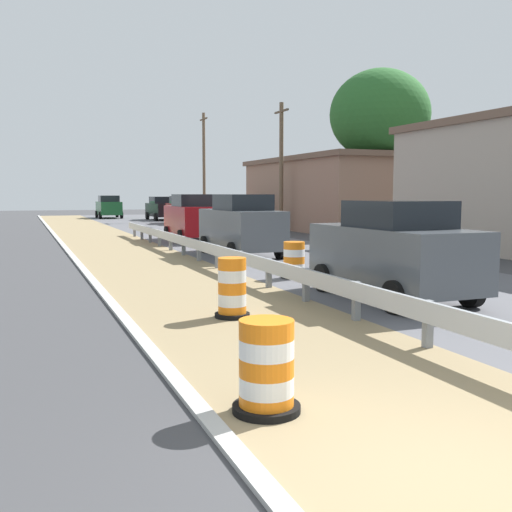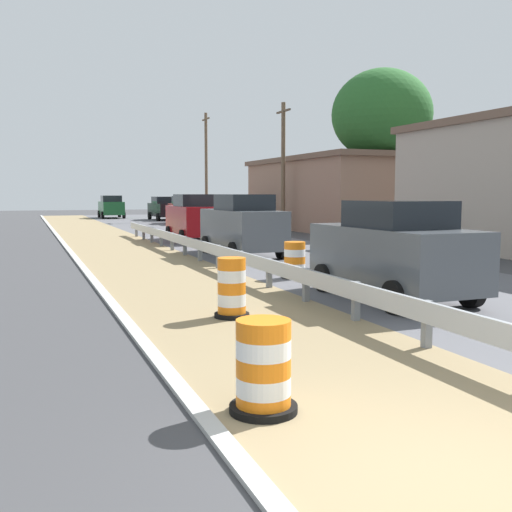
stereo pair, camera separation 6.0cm
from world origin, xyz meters
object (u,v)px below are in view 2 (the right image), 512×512
(traffic_barrel_far, at_px, (208,238))
(car_lead_far_lane, at_px, (111,207))
(car_trailing_far_lane, at_px, (394,250))
(traffic_barrel_nearest, at_px, (263,371))
(car_mid_far_lane, at_px, (217,212))
(utility_pole_far, at_px, (206,165))
(car_distant_a, at_px, (185,210))
(utility_pole_mid, at_px, (283,165))
(car_lead_near_lane, at_px, (195,218))
(car_distant_b, at_px, (242,225))
(traffic_barrel_close, at_px, (232,290))
(traffic_barrel_mid, at_px, (295,262))
(car_trailing_near_lane, at_px, (164,208))

(traffic_barrel_far, height_order, car_lead_far_lane, car_lead_far_lane)
(traffic_barrel_far, xyz_separation_m, car_trailing_far_lane, (0.56, -11.91, 0.55))
(traffic_barrel_nearest, relative_size, car_mid_far_lane, 0.22)
(utility_pole_far, bearing_deg, car_lead_far_lane, 129.47)
(car_distant_a, bearing_deg, utility_pole_mid, 16.01)
(traffic_barrel_nearest, distance_m, traffic_barrel_far, 17.67)
(car_lead_near_lane, height_order, utility_pole_mid, utility_pole_mid)
(traffic_barrel_nearest, xyz_separation_m, utility_pole_far, (11.80, 42.04, 4.08))
(car_lead_near_lane, bearing_deg, car_distant_b, 179.55)
(traffic_barrel_far, bearing_deg, traffic_barrel_nearest, -104.69)
(car_lead_far_lane, relative_size, utility_pole_mid, 0.57)
(car_trailing_far_lane, height_order, car_distant_a, car_trailing_far_lane)
(traffic_barrel_nearest, bearing_deg, traffic_barrel_far, 75.31)
(traffic_barrel_close, distance_m, car_mid_far_lane, 26.99)
(car_trailing_far_lane, bearing_deg, traffic_barrel_nearest, 135.14)
(traffic_barrel_nearest, distance_m, car_distant_b, 15.59)
(traffic_barrel_far, bearing_deg, utility_pole_far, 73.66)
(traffic_barrel_far, distance_m, utility_pole_far, 26.31)
(car_lead_far_lane, bearing_deg, traffic_barrel_close, 175.36)
(car_distant_a, relative_size, utility_pole_mid, 0.61)
(car_lead_near_lane, height_order, car_mid_far_lane, car_lead_near_lane)
(traffic_barrel_nearest, bearing_deg, utility_pole_far, 74.33)
(traffic_barrel_nearest, bearing_deg, traffic_barrel_mid, 63.37)
(traffic_barrel_nearest, bearing_deg, car_lead_far_lane, 84.10)
(car_lead_near_lane, distance_m, car_trailing_far_lane, 16.74)
(car_trailing_near_lane, xyz_separation_m, car_lead_far_lane, (-3.61, 5.71, 0.04))
(car_trailing_near_lane, xyz_separation_m, utility_pole_far, (3.01, -2.32, 3.53))
(car_mid_far_lane, height_order, car_distant_a, car_mid_far_lane)
(car_lead_near_lane, bearing_deg, car_distant_a, -11.48)
(traffic_barrel_close, distance_m, car_trailing_near_lane, 40.44)
(traffic_barrel_mid, height_order, car_distant_b, car_distant_b)
(traffic_barrel_close, height_order, car_mid_far_lane, car_mid_far_lane)
(traffic_barrel_nearest, xyz_separation_m, car_trailing_near_lane, (8.79, 44.36, 0.55))
(traffic_barrel_far, bearing_deg, car_mid_far_lane, 71.16)
(car_mid_far_lane, distance_m, utility_pole_far, 12.39)
(car_trailing_near_lane, bearing_deg, traffic_barrel_nearest, -12.89)
(car_lead_far_lane, height_order, car_mid_far_lane, car_mid_far_lane)
(traffic_barrel_far, height_order, car_mid_far_lane, car_mid_far_lane)
(traffic_barrel_close, xyz_separation_m, traffic_barrel_far, (3.25, 12.46, 0.00))
(car_lead_far_lane, xyz_separation_m, utility_pole_mid, (6.72, -23.43, 2.85))
(car_distant_a, xyz_separation_m, utility_pole_far, (2.83, 4.04, 3.50))
(car_trailing_far_lane, bearing_deg, car_trailing_near_lane, -6.10)
(car_distant_a, bearing_deg, traffic_barrel_close, -11.51)
(car_mid_far_lane, xyz_separation_m, utility_pole_mid, (2.85, -3.81, 2.80))
(car_mid_far_lane, bearing_deg, car_trailing_near_lane, -176.95)
(car_trailing_near_lane, bearing_deg, car_lead_far_lane, -149.38)
(car_mid_far_lane, height_order, utility_pole_far, utility_pole_far)
(car_mid_far_lane, bearing_deg, car_distant_b, -12.15)
(car_distant_b, height_order, utility_pole_mid, utility_pole_mid)
(traffic_barrel_far, height_order, car_trailing_near_lane, car_trailing_near_lane)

